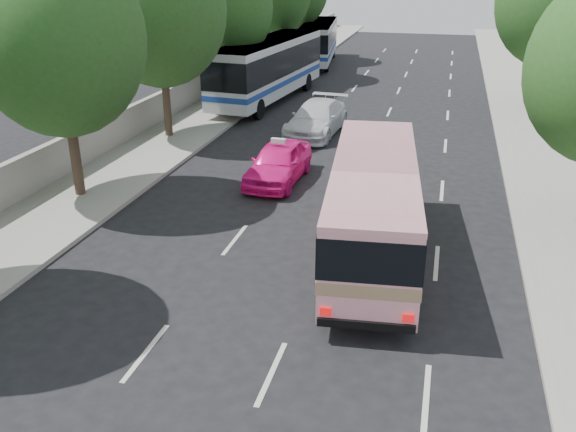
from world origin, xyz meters
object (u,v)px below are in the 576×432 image
(white_pickup, at_px, (317,118))
(pink_bus, at_px, (373,199))
(tour_coach_front, at_px, (268,65))
(tour_coach_rear, at_px, (318,39))
(pink_taxi, at_px, (278,162))

(white_pickup, bearing_deg, pink_bus, -67.00)
(tour_coach_front, xyz_separation_m, tour_coach_rear, (0.00, 14.29, -0.22))
(pink_taxi, relative_size, tour_coach_front, 0.37)
(pink_bus, bearing_deg, tour_coach_front, 108.44)
(pink_bus, distance_m, white_pickup, 13.32)
(white_pickup, relative_size, tour_coach_rear, 0.49)
(white_pickup, bearing_deg, pink_taxi, -85.88)
(tour_coach_rear, bearing_deg, pink_taxi, -88.18)
(pink_taxi, relative_size, white_pickup, 0.84)
(pink_bus, height_order, white_pickup, pink_bus)
(pink_taxi, distance_m, white_pickup, 7.02)
(pink_taxi, height_order, white_pickup, white_pickup)
(white_pickup, bearing_deg, tour_coach_rear, 105.89)
(tour_coach_rear, bearing_deg, white_pickup, -85.24)
(tour_coach_front, bearing_deg, tour_coach_rear, 95.95)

